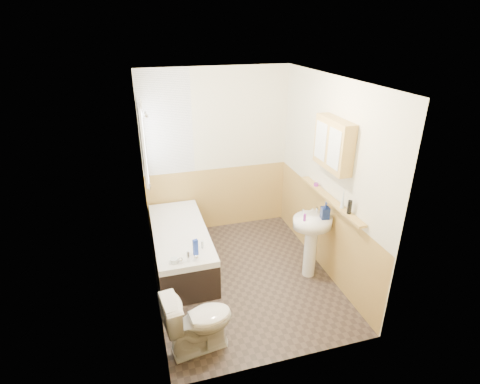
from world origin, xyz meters
name	(u,v)px	position (x,y,z in m)	size (l,w,h in m)	color
floor	(243,276)	(0.00, 0.00, 0.00)	(2.80, 2.80, 0.00)	#312823
ceiling	(244,79)	(0.00, 0.00, 2.50)	(2.80, 2.80, 0.00)	white
wall_back	(217,153)	(0.00, 1.41, 1.25)	(2.20, 0.02, 2.50)	beige
wall_front	(291,255)	(0.00, -1.41, 1.25)	(2.20, 0.02, 2.50)	beige
wall_left	(147,201)	(-1.11, 0.00, 1.25)	(0.02, 2.80, 2.50)	beige
wall_right	(328,179)	(1.11, 0.00, 1.25)	(0.02, 2.80, 2.50)	beige
wainscot_right	(321,231)	(1.09, 0.00, 0.50)	(0.01, 2.80, 1.00)	tan
wainscot_front	(286,321)	(0.00, -1.39, 0.50)	(2.20, 0.01, 1.00)	tan
wainscot_back	(218,198)	(0.00, 1.39, 0.50)	(2.20, 0.01, 1.00)	tan
tile_cladding_left	(149,201)	(-1.09, 0.00, 1.25)	(0.01, 2.80, 2.50)	white
tile_return_back	(166,124)	(-0.73, 1.39, 1.75)	(0.75, 0.01, 1.50)	white
window	(143,141)	(-1.06, 0.95, 1.65)	(0.03, 0.79, 0.99)	white
bathtub	(181,246)	(-0.73, 0.50, 0.28)	(0.70, 1.70, 0.68)	black
shower_riser	(145,139)	(-1.04, 0.74, 1.74)	(0.10, 0.08, 1.17)	silver
toilet	(199,321)	(-0.76, -1.00, 0.34)	(0.39, 0.70, 0.68)	white
sink	(312,234)	(0.84, -0.19, 0.61)	(0.50, 0.40, 0.96)	white
pine_shelf	(330,199)	(1.04, -0.20, 1.08)	(0.10, 1.43, 0.03)	tan
medicine_cabinet	(333,144)	(1.01, -0.19, 1.77)	(0.16, 0.65, 0.59)	tan
foam_can	(350,207)	(1.04, -0.63, 1.17)	(0.05, 0.05, 0.16)	black
green_bottle	(343,198)	(1.04, -0.48, 1.22)	(0.05, 0.05, 0.24)	silver
black_jar	(316,185)	(1.04, 0.17, 1.12)	(0.06, 0.06, 0.04)	purple
soap_bottle	(325,215)	(0.96, -0.25, 0.90)	(0.10, 0.22, 0.10)	navy
clear_bottle	(305,217)	(0.70, -0.24, 0.90)	(0.03, 0.03, 0.09)	purple
blue_gel	(196,247)	(-0.63, -0.14, 0.64)	(0.06, 0.04, 0.21)	#19339E
cream_jar	(174,261)	(-0.89, -0.23, 0.57)	(0.09, 0.09, 0.05)	silver
orange_bottle	(202,245)	(-0.52, -0.01, 0.59)	(0.03, 0.03, 0.10)	silver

